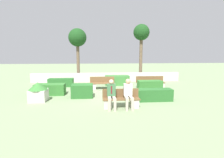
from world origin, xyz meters
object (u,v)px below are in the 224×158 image
(bench_left_side, at_px, (102,85))
(person_seated_man, at_px, (112,93))
(bench_front, at_px, (121,101))
(bench_right_side, at_px, (150,84))
(tree_leftmost, at_px, (77,39))
(tree_center_left, at_px, (141,35))
(person_seated_woman, at_px, (128,92))
(planter_corner_left, at_px, (38,91))

(bench_left_side, distance_m, person_seated_man, 4.31)
(bench_front, bearing_deg, bench_right_side, 57.52)
(tree_leftmost, bearing_deg, person_seated_man, -74.02)
(bench_front, distance_m, bench_right_side, 4.91)
(bench_left_side, distance_m, bench_right_side, 3.38)
(tree_center_left, bearing_deg, person_seated_woman, -107.59)
(bench_left_side, bearing_deg, person_seated_woman, -74.61)
(bench_right_side, xyz_separation_m, planter_corner_left, (-6.74, -2.73, 0.21))
(bench_front, relative_size, person_seated_woman, 1.27)
(bench_front, distance_m, person_seated_woman, 0.54)
(person_seated_woman, bearing_deg, bench_left_side, 103.75)
(bench_right_side, xyz_separation_m, tree_center_left, (0.22, 3.77, 3.72))
(bench_right_side, xyz_separation_m, person_seated_man, (-3.08, -4.28, 0.39))
(person_seated_man, bearing_deg, tree_center_left, 67.69)
(bench_front, xyz_separation_m, bench_right_side, (2.64, 4.15, 0.01))
(bench_left_side, bearing_deg, bench_right_side, 1.60)
(tree_leftmost, height_order, tree_center_left, tree_center_left)
(bench_front, xyz_separation_m, planter_corner_left, (-4.11, 1.42, 0.22))
(bench_left_side, height_order, planter_corner_left, planter_corner_left)
(bench_right_side, distance_m, person_seated_woman, 4.89)
(planter_corner_left, bearing_deg, tree_center_left, 43.02)
(bench_right_side, bearing_deg, bench_left_side, 179.38)
(bench_left_side, bearing_deg, planter_corner_left, -139.30)
(person_seated_man, height_order, tree_center_left, tree_center_left)
(person_seated_woman, distance_m, tree_center_left, 9.07)
(bench_left_side, height_order, person_seated_woman, person_seated_woman)
(bench_front, xyz_separation_m, person_seated_man, (-0.45, -0.14, 0.40))
(tree_leftmost, bearing_deg, person_seated_woman, -69.14)
(person_seated_man, distance_m, tree_center_left, 9.32)
(planter_corner_left, height_order, tree_center_left, tree_center_left)
(bench_left_side, xyz_separation_m, person_seated_woman, (1.05, -4.28, 0.42))
(bench_right_side, distance_m, tree_center_left, 5.30)
(bench_left_side, bearing_deg, bench_front, -78.24)
(person_seated_man, relative_size, tree_center_left, 0.26)
(bench_left_side, distance_m, planter_corner_left, 4.34)
(bench_right_side, xyz_separation_m, tree_leftmost, (-5.37, 3.69, 3.32))
(planter_corner_left, height_order, tree_leftmost, tree_leftmost)
(bench_front, bearing_deg, person_seated_man, -162.84)
(bench_left_side, relative_size, tree_leftmost, 0.37)
(person_seated_man, bearing_deg, tree_leftmost, 105.98)
(bench_front, distance_m, person_seated_man, 0.62)
(person_seated_man, xyz_separation_m, tree_leftmost, (-2.28, 7.97, 2.93))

